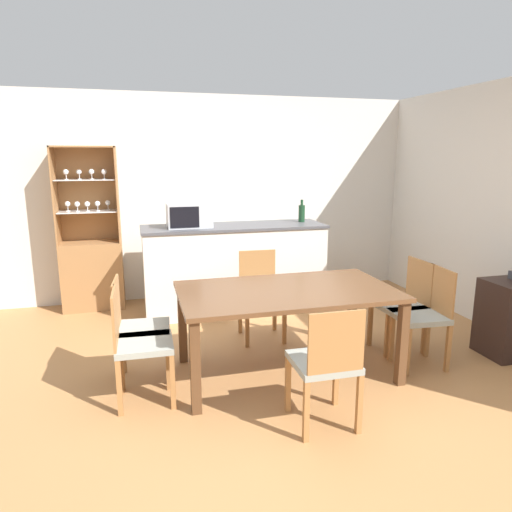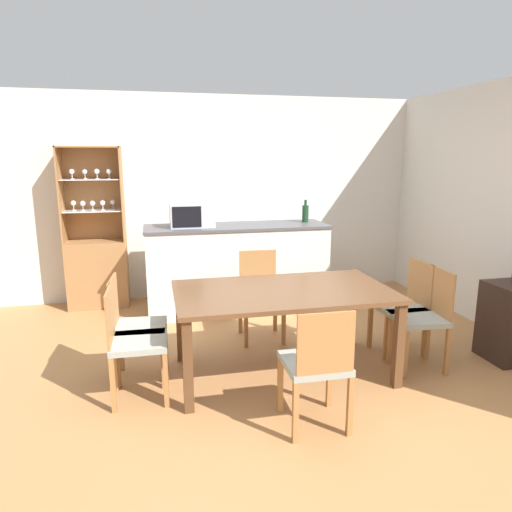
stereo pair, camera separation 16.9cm
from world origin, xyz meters
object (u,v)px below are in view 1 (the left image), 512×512
at_px(microwave, 189,215).
at_px(wine_bottle, 302,213).
at_px(dining_chair_side_right_near, 423,315).
at_px(dining_chair_head_far, 261,294).
at_px(dining_chair_side_left_far, 138,329).
at_px(display_cabinet, 92,262).
at_px(dining_table, 287,299).
at_px(dining_chair_side_left_near, 138,343).
at_px(dining_chair_head_near, 326,364).
at_px(dining_chair_side_right_far, 404,304).

height_order(microwave, wine_bottle, wine_bottle).
bearing_deg(dining_chair_side_right_near, dining_chair_head_far, 55.30).
bearing_deg(microwave, dining_chair_side_left_far, -111.54).
relative_size(display_cabinet, dining_chair_side_left_far, 2.21).
bearing_deg(dining_chair_head_far, dining_chair_side_right_near, 143.32).
relative_size(dining_table, dining_chair_side_right_near, 2.03).
bearing_deg(dining_chair_side_right_near, dining_chair_side_left_near, 94.13).
height_order(dining_table, dining_chair_head_near, dining_chair_head_near).
xyz_separation_m(dining_chair_side_left_near, dining_chair_head_near, (1.20, -0.66, 0.00)).
xyz_separation_m(dining_chair_side_left_near, microwave, (0.61, 1.85, 0.70)).
bearing_deg(microwave, dining_chair_side_right_far, -41.11).
bearing_deg(microwave, dining_chair_head_far, -56.67).
relative_size(dining_chair_head_far, dining_chair_head_near, 1.00).
xyz_separation_m(dining_chair_side_left_near, dining_chair_side_right_near, (2.39, -0.00, 0.00)).
bearing_deg(dining_chair_side_left_near, dining_table, 98.20).
xyz_separation_m(dining_chair_head_near, microwave, (-0.58, 2.52, 0.70)).
bearing_deg(dining_chair_side_right_far, display_cabinet, 52.98).
height_order(dining_chair_side_left_near, wine_bottle, wine_bottle).
height_order(display_cabinet, dining_chair_side_right_far, display_cabinet).
distance_m(display_cabinet, wine_bottle, 2.58).
bearing_deg(display_cabinet, dining_table, -52.78).
bearing_deg(display_cabinet, dining_chair_side_left_near, -78.17).
bearing_deg(microwave, display_cabinet, 154.58).
distance_m(dining_chair_head_far, wine_bottle, 1.42).
xyz_separation_m(dining_chair_side_left_far, microwave, (0.61, 1.55, 0.70)).
bearing_deg(dining_chair_side_right_far, dining_chair_side_left_far, 88.68).
bearing_deg(dining_table, dining_chair_head_near, -90.03).
distance_m(display_cabinet, microwave, 1.36).
bearing_deg(dining_chair_side_right_near, dining_chair_side_right_far, 4.21).
height_order(display_cabinet, dining_chair_head_near, display_cabinet).
height_order(display_cabinet, wine_bottle, display_cabinet).
relative_size(dining_chair_side_right_far, microwave, 1.77).
relative_size(dining_table, microwave, 3.58).
height_order(dining_chair_side_left_far, wine_bottle, wine_bottle).
bearing_deg(dining_chair_side_left_far, dining_chair_side_left_near, 4.05).
bearing_deg(microwave, wine_bottle, 3.34).
distance_m(display_cabinet, dining_chair_head_far, 2.21).
bearing_deg(display_cabinet, dining_chair_head_far, -39.89).
bearing_deg(dining_chair_side_right_far, dining_table, 95.86).
height_order(dining_chair_side_left_near, dining_chair_head_near, same).
bearing_deg(dining_chair_side_right_far, microwave, 47.62).
xyz_separation_m(dining_chair_side_left_near, dining_chair_side_left_far, (0.00, 0.30, 0.00)).
bearing_deg(dining_table, microwave, 108.92).
xyz_separation_m(dining_table, dining_chair_side_right_near, (1.20, -0.15, -0.20)).
bearing_deg(dining_chair_side_right_far, wine_bottle, 12.83).
xyz_separation_m(dining_chair_head_far, dining_chair_side_right_far, (1.19, -0.66, 0.00)).
distance_m(dining_chair_head_far, dining_chair_side_left_far, 1.37).
xyz_separation_m(dining_table, dining_chair_head_far, (0.00, 0.81, -0.20)).
height_order(dining_chair_head_near, microwave, microwave).
distance_m(display_cabinet, dining_chair_side_left_near, 2.43).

